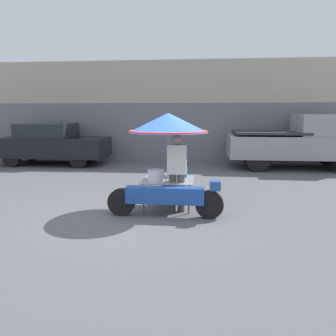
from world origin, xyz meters
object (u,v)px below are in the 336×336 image
vendor_motorcycle_cart (168,137)px  parked_car (52,144)px  vendor_person (177,169)px  pickup_truck (300,142)px

vendor_motorcycle_cart → parked_car: vendor_motorcycle_cart is taller
vendor_person → pickup_truck: pickup_truck is taller
pickup_truck → vendor_person: bearing=-125.2°
parked_car → vendor_motorcycle_cart: bearing=-47.1°
parked_car → vendor_person: bearing=-47.0°
vendor_person → pickup_truck: 6.96m
vendor_motorcycle_cart → pickup_truck: size_ratio=0.47×
vendor_motorcycle_cart → vendor_person: (0.20, -0.20, -0.62)m
vendor_motorcycle_cart → vendor_person: size_ratio=1.42×
vendor_person → parked_car: size_ratio=0.38×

